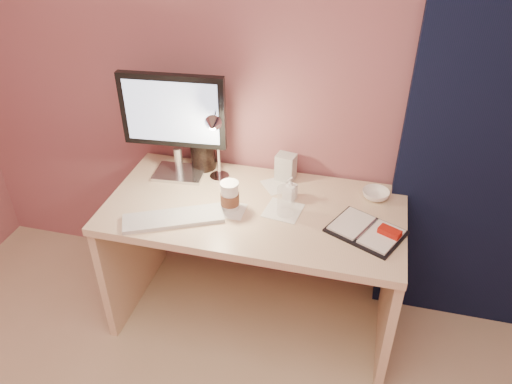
% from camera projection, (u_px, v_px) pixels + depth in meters
% --- Properties ---
extents(room, '(3.50, 3.50, 3.50)m').
position_uv_depth(room, '(483.00, 122.00, 2.17)').
color(room, '#C6B28E').
rests_on(room, ground).
extents(desk, '(1.40, 0.70, 0.73)m').
position_uv_depth(desk, '(258.00, 234.00, 2.53)').
color(desk, beige).
rests_on(desk, ground).
extents(monitor, '(0.51, 0.20, 0.55)m').
position_uv_depth(monitor, '(174.00, 117.00, 2.40)').
color(monitor, silver).
rests_on(monitor, desk).
extents(keyboard, '(0.47, 0.32, 0.02)m').
position_uv_depth(keyboard, '(174.00, 218.00, 2.25)').
color(keyboard, silver).
rests_on(keyboard, desk).
extents(planner, '(0.37, 0.34, 0.05)m').
position_uv_depth(planner, '(368.00, 231.00, 2.17)').
color(planner, black).
rests_on(planner, desk).
extents(paper_a, '(0.13, 0.13, 0.00)m').
position_uv_depth(paper_a, '(231.00, 210.00, 2.32)').
color(paper_a, white).
rests_on(paper_a, desk).
extents(paper_b, '(0.18, 0.18, 0.00)m').
position_uv_depth(paper_b, '(283.00, 210.00, 2.32)').
color(paper_b, white).
rests_on(paper_b, desk).
extents(paper_c, '(0.20, 0.20, 0.00)m').
position_uv_depth(paper_c, '(278.00, 185.00, 2.49)').
color(paper_c, white).
rests_on(paper_c, desk).
extents(coffee_cup, '(0.09, 0.09, 0.14)m').
position_uv_depth(coffee_cup, '(230.00, 197.00, 2.30)').
color(coffee_cup, white).
rests_on(coffee_cup, desk).
extents(clear_cup, '(0.08, 0.08, 0.14)m').
position_uv_depth(clear_cup, '(286.00, 201.00, 2.26)').
color(clear_cup, white).
rests_on(clear_cup, desk).
extents(bowl, '(0.15, 0.15, 0.04)m').
position_uv_depth(bowl, '(376.00, 194.00, 2.39)').
color(bowl, white).
rests_on(bowl, desk).
extents(lotion_bottle, '(0.07, 0.07, 0.12)m').
position_uv_depth(lotion_bottle, '(290.00, 189.00, 2.36)').
color(lotion_bottle, white).
rests_on(lotion_bottle, desk).
extents(dark_jar, '(0.13, 0.13, 0.18)m').
position_uv_depth(dark_jar, '(203.00, 152.00, 2.59)').
color(dark_jar, black).
rests_on(dark_jar, desk).
extents(product_box, '(0.11, 0.09, 0.14)m').
position_uv_depth(product_box, '(286.00, 167.00, 2.50)').
color(product_box, silver).
rests_on(product_box, desk).
extents(desk_lamp, '(0.13, 0.26, 0.42)m').
position_uv_depth(desk_lamp, '(206.00, 141.00, 2.32)').
color(desk_lamp, silver).
rests_on(desk_lamp, desk).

